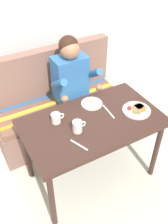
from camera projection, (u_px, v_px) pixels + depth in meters
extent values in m
plane|color=beige|center=(91.00, 174.00, 2.69)|extent=(8.00, 8.00, 0.00)
cube|color=silver|center=(31.00, 10.00, 2.72)|extent=(4.40, 0.10, 2.60)
cube|color=#38231C|center=(93.00, 123.00, 2.24)|extent=(1.20, 0.70, 0.04)
cylinder|color=#38231C|center=(52.00, 200.00, 2.07)|extent=(0.05, 0.05, 0.69)
cylinder|color=#38231C|center=(156.00, 150.00, 2.48)|extent=(0.05, 0.05, 0.69)
cylinder|color=#38231C|center=(27.00, 152.00, 2.46)|extent=(0.05, 0.05, 0.69)
cylinder|color=#38231C|center=(121.00, 116.00, 2.87)|extent=(0.05, 0.05, 0.69)
cube|color=#805C50|center=(60.00, 119.00, 3.05)|extent=(1.44, 0.56, 0.40)
cube|color=brown|center=(59.00, 104.00, 2.90)|extent=(1.40, 0.52, 0.06)
cube|color=#805C50|center=(49.00, 71.00, 2.86)|extent=(1.44, 0.12, 0.54)
cube|color=orange|center=(64.00, 108.00, 2.78)|extent=(1.38, 0.05, 0.01)
cube|color=yellow|center=(59.00, 101.00, 2.88)|extent=(1.38, 0.05, 0.01)
cube|color=#336099|center=(54.00, 95.00, 2.97)|extent=(1.38, 0.05, 0.01)
cube|color=#2F66A4|center=(70.00, 78.00, 2.70)|extent=(0.34, 0.22, 0.48)
sphere|color=#9E7051|center=(70.00, 50.00, 2.47)|extent=(0.19, 0.19, 0.19)
sphere|color=#331E14|center=(68.00, 46.00, 2.48)|extent=(0.19, 0.19, 0.19)
cylinder|color=#2F66A4|center=(59.00, 84.00, 2.48)|extent=(0.07, 0.29, 0.23)
cylinder|color=#2F66A4|center=(93.00, 74.00, 2.63)|extent=(0.07, 0.29, 0.23)
sphere|color=#9E7051|center=(65.00, 99.00, 2.47)|extent=(0.07, 0.07, 0.07)
sphere|color=#9E7051|center=(99.00, 88.00, 2.61)|extent=(0.07, 0.07, 0.07)
cylinder|color=#232333|center=(71.00, 108.00, 2.70)|extent=(0.09, 0.34, 0.09)
cylinder|color=#232333|center=(79.00, 136.00, 2.75)|extent=(0.08, 0.08, 0.52)
cube|color=black|center=(82.00, 154.00, 2.86)|extent=(0.09, 0.20, 0.05)
cylinder|color=#232333|center=(85.00, 103.00, 2.77)|extent=(0.09, 0.34, 0.09)
cylinder|color=#232333|center=(93.00, 130.00, 2.82)|extent=(0.08, 0.08, 0.52)
cube|color=black|center=(95.00, 149.00, 2.93)|extent=(0.09, 0.20, 0.05)
cylinder|color=white|center=(136.00, 110.00, 2.32)|extent=(0.25, 0.25, 0.02)
cube|color=#A25733|center=(140.00, 107.00, 2.33)|extent=(0.08, 0.07, 0.02)
cube|color=olive|center=(137.00, 111.00, 2.29)|extent=(0.10, 0.10, 0.02)
cube|color=#A0653E|center=(139.00, 106.00, 2.34)|extent=(0.10, 0.10, 0.02)
sphere|color=red|center=(130.00, 108.00, 2.30)|extent=(0.04, 0.04, 0.04)
ellipsoid|color=#CC6623|center=(143.00, 110.00, 2.30)|extent=(0.06, 0.05, 0.02)
cylinder|color=white|center=(92.00, 104.00, 2.40)|extent=(0.20, 0.20, 0.01)
ellipsoid|color=white|center=(92.00, 103.00, 2.39)|extent=(0.09, 0.08, 0.01)
sphere|color=yellow|center=(91.00, 102.00, 2.39)|extent=(0.03, 0.03, 0.03)
cylinder|color=white|center=(77.00, 127.00, 2.10)|extent=(0.08, 0.08, 0.10)
cylinder|color=brown|center=(77.00, 122.00, 2.07)|extent=(0.07, 0.07, 0.01)
torus|color=white|center=(83.00, 124.00, 2.11)|extent=(0.05, 0.01, 0.05)
cylinder|color=white|center=(56.00, 118.00, 2.19)|extent=(0.08, 0.08, 0.09)
cylinder|color=brown|center=(56.00, 115.00, 2.16)|extent=(0.07, 0.07, 0.01)
torus|color=white|center=(61.00, 116.00, 2.20)|extent=(0.05, 0.01, 0.05)
cube|color=silver|center=(79.00, 145.00, 2.00)|extent=(0.08, 0.16, 0.00)
cube|color=silver|center=(109.00, 111.00, 2.32)|extent=(0.03, 0.20, 0.00)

